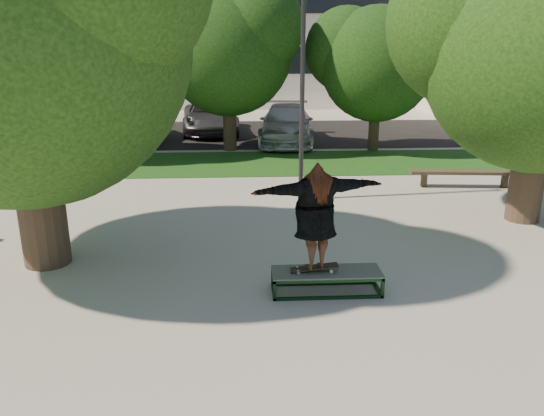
{
  "coord_description": "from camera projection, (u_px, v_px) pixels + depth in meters",
  "views": [
    {
      "loc": [
        -0.5,
        -8.46,
        3.94
      ],
      "look_at": [
        -0.0,
        0.6,
        1.13
      ],
      "focal_mm": 35.0,
      "sensor_mm": 36.0,
      "label": 1
    }
  ],
  "objects": [
    {
      "name": "ground",
      "position": [
        274.0,
        280.0,
        9.26
      ],
      "size": [
        120.0,
        120.0,
        0.0
      ],
      "primitive_type": "plane",
      "color": "#AAA39C",
      "rests_on": "ground"
    },
    {
      "name": "grass_strip",
      "position": [
        287.0,
        163.0,
        18.37
      ],
      "size": [
        30.0,
        4.0,
        0.02
      ],
      "primitive_type": "cube",
      "color": "#184C15",
      "rests_on": "ground"
    },
    {
      "name": "asphalt_strip",
      "position": [
        254.0,
        133.0,
        24.52
      ],
      "size": [
        40.0,
        8.0,
        0.01
      ],
      "primitive_type": "cube",
      "color": "black",
      "rests_on": "ground"
    },
    {
      "name": "tree_left",
      "position": [
        12.0,
        14.0,
        8.77
      ],
      "size": [
        6.96,
        5.95,
        7.12
      ],
      "color": "#38281E",
      "rests_on": "ground"
    },
    {
      "name": "tree_right",
      "position": [
        542.0,
        37.0,
        11.3
      ],
      "size": [
        6.24,
        5.33,
        6.51
      ],
      "color": "#38281E",
      "rests_on": "ground"
    },
    {
      "name": "bg_tree_left",
      "position": [
        66.0,
        51.0,
        18.37
      ],
      "size": [
        5.28,
        4.51,
        5.77
      ],
      "color": "#38281E",
      "rests_on": "ground"
    },
    {
      "name": "bg_tree_mid",
      "position": [
        226.0,
        42.0,
        19.53
      ],
      "size": [
        5.76,
        4.92,
        6.24
      ],
      "color": "#38281E",
      "rests_on": "ground"
    },
    {
      "name": "bg_tree_right",
      "position": [
        376.0,
        57.0,
        19.49
      ],
      "size": [
        5.04,
        4.31,
        5.43
      ],
      "color": "#38281E",
      "rests_on": "ground"
    },
    {
      "name": "lamppost",
      "position": [
        302.0,
        78.0,
        13.15
      ],
      "size": [
        0.25,
        0.15,
        6.11
      ],
      "color": "#2D2D30",
      "rests_on": "ground"
    },
    {
      "name": "grind_box",
      "position": [
        326.0,
        281.0,
        8.77
      ],
      "size": [
        1.8,
        0.6,
        0.38
      ],
      "color": "black",
      "rests_on": "ground"
    },
    {
      "name": "skater_rig",
      "position": [
        316.0,
        216.0,
        8.42
      ],
      "size": [
        2.23,
        1.05,
        1.83
      ],
      "rotation": [
        0.0,
        0.0,
        3.37
      ],
      "color": "white",
      "rests_on": "grind_box"
    },
    {
      "name": "bench",
      "position": [
        465.0,
        173.0,
        15.17
      ],
      "size": [
        3.16,
        0.7,
        0.48
      ],
      "rotation": [
        0.0,
        0.0,
        -0.09
      ],
      "color": "#453A29",
      "rests_on": "ground"
    },
    {
      "name": "car_silver_a",
      "position": [
        62.0,
        128.0,
        21.52
      ],
      "size": [
        1.98,
        4.18,
        1.38
      ],
      "primitive_type": "imported",
      "rotation": [
        0.0,
        0.0,
        0.09
      ],
      "color": "#ADACB1",
      "rests_on": "asphalt_strip"
    },
    {
      "name": "car_dark",
      "position": [
        137.0,
        122.0,
        22.66
      ],
      "size": [
        2.45,
        4.78,
        1.5
      ],
      "primitive_type": "imported",
      "rotation": [
        0.0,
        0.0,
        0.2
      ],
      "color": "black",
      "rests_on": "asphalt_strip"
    },
    {
      "name": "car_grey",
      "position": [
        210.0,
        117.0,
        24.4
      ],
      "size": [
        2.86,
        5.45,
        1.46
      ],
      "primitive_type": "imported",
      "rotation": [
        0.0,
        0.0,
        0.08
      ],
      "color": "#5B5B60",
      "rests_on": "asphalt_strip"
    },
    {
      "name": "car_silver_b",
      "position": [
        287.0,
        124.0,
        21.98
      ],
      "size": [
        2.66,
        5.49,
        1.54
      ],
      "primitive_type": "imported",
      "rotation": [
        0.0,
        0.0,
        -0.1
      ],
      "color": "#BCBDC2",
      "rests_on": "asphalt_strip"
    }
  ]
}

